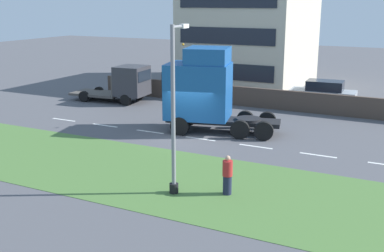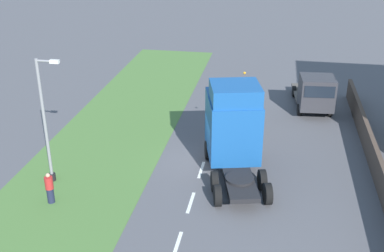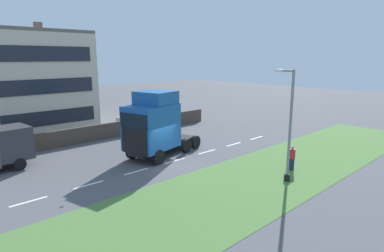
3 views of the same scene
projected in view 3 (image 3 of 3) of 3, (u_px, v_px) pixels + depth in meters
ground_plane at (167, 163)px, 22.06m from camera, size 120.00×120.00×0.00m
grass_verge at (235, 188)px, 17.76m from camera, size 7.00×44.00×0.01m
lane_markings at (175, 161)px, 22.53m from camera, size 0.16×21.00×0.00m
boundary_wall at (104, 131)px, 28.37m from camera, size 0.25×24.00×1.38m
building_block at (27, 81)px, 32.10m from camera, size 11.68×9.45×10.66m
lorry_cab at (154, 125)px, 22.74m from camera, size 4.01×6.75×4.94m
flatbed_truck at (4, 147)px, 20.68m from camera, size 2.67×6.06×2.71m
parked_car at (140, 119)px, 32.89m from camera, size 2.13×4.52×1.96m
lamp_post at (289, 132)px, 18.30m from camera, size 1.30×0.35×6.48m
pedestrian at (292, 158)px, 20.57m from camera, size 0.39×0.39×1.58m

